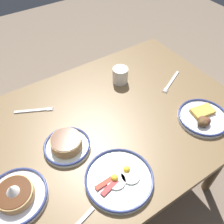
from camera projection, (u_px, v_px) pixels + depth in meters
ground_plane at (110, 188)px, 1.69m from camera, size 6.00×6.00×0.00m
dining_table at (109, 130)px, 1.21m from camera, size 1.31×0.91×0.73m
plate_near_main at (67, 145)px, 1.03m from camera, size 0.20×0.20×0.06m
plate_center_pancakes at (203, 118)px, 1.14m from camera, size 0.24×0.24×0.05m
plate_far_companion at (119, 179)px, 0.93m from camera, size 0.27×0.27×0.04m
plate_far_side at (16, 195)px, 0.88m from camera, size 0.23×0.23×0.09m
coffee_mug at (120, 75)px, 1.31m from camera, size 0.11×0.08×0.09m
fork_near at (34, 110)px, 1.19m from camera, size 0.18×0.10×0.01m
fork_far at (171, 82)px, 1.34m from camera, size 0.19×0.10×0.01m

